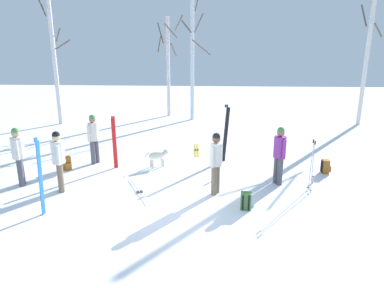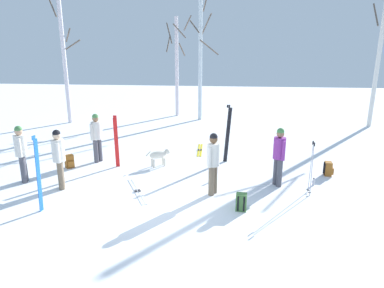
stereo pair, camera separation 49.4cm
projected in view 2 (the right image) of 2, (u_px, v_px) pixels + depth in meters
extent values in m
plane|color=white|center=(150.00, 213.00, 8.16)|extent=(60.00, 60.00, 0.00)
cylinder|color=#72604C|center=(211.00, 181.00, 9.05)|extent=(0.16, 0.16, 0.82)
cylinder|color=#72604C|center=(214.00, 179.00, 9.20)|extent=(0.16, 0.16, 0.82)
cylinder|color=silver|center=(213.00, 154.00, 8.93)|extent=(0.34, 0.34, 0.62)
sphere|color=brown|center=(214.00, 139.00, 8.82)|extent=(0.22, 0.22, 0.22)
sphere|color=black|center=(214.00, 137.00, 8.80)|extent=(0.21, 0.21, 0.21)
cylinder|color=silver|center=(210.00, 157.00, 8.76)|extent=(0.10, 0.10, 0.56)
cylinder|color=silver|center=(217.00, 153.00, 9.11)|extent=(0.10, 0.10, 0.56)
cylinder|color=#4C4C56|center=(279.00, 173.00, 9.62)|extent=(0.16, 0.16, 0.82)
cylinder|color=#4C4C56|center=(276.00, 171.00, 9.79)|extent=(0.16, 0.16, 0.82)
cylinder|color=purple|center=(279.00, 148.00, 9.51)|extent=(0.34, 0.34, 0.62)
sphere|color=#997051|center=(280.00, 134.00, 9.40)|extent=(0.22, 0.22, 0.22)
sphere|color=#4C8C4C|center=(281.00, 132.00, 9.38)|extent=(0.21, 0.21, 0.21)
cylinder|color=purple|center=(284.00, 151.00, 9.32)|extent=(0.10, 0.10, 0.56)
cylinder|color=purple|center=(275.00, 147.00, 9.71)|extent=(0.10, 0.10, 0.56)
cylinder|color=#4C4C56|center=(23.00, 170.00, 9.89)|extent=(0.16, 0.16, 0.82)
cylinder|color=#4C4C56|center=(24.00, 168.00, 10.06)|extent=(0.16, 0.16, 0.82)
cylinder|color=silver|center=(20.00, 145.00, 9.78)|extent=(0.34, 0.34, 0.62)
sphere|color=tan|center=(18.00, 131.00, 9.67)|extent=(0.22, 0.22, 0.22)
sphere|color=#4C8C4C|center=(18.00, 129.00, 9.65)|extent=(0.21, 0.21, 0.21)
cylinder|color=silver|center=(19.00, 148.00, 9.59)|extent=(0.10, 0.10, 0.56)
cylinder|color=silver|center=(22.00, 144.00, 9.98)|extent=(0.10, 0.10, 0.56)
cylinder|color=#72604C|center=(61.00, 176.00, 9.41)|extent=(0.16, 0.16, 0.82)
cylinder|color=#72604C|center=(61.00, 174.00, 9.58)|extent=(0.16, 0.16, 0.82)
cylinder|color=silver|center=(58.00, 150.00, 9.30)|extent=(0.34, 0.34, 0.62)
sphere|color=beige|center=(57.00, 136.00, 9.19)|extent=(0.22, 0.22, 0.22)
sphere|color=black|center=(56.00, 133.00, 9.17)|extent=(0.21, 0.21, 0.21)
cylinder|color=silver|center=(58.00, 153.00, 9.11)|extent=(0.10, 0.10, 0.56)
cylinder|color=silver|center=(59.00, 149.00, 9.50)|extent=(0.10, 0.10, 0.56)
cylinder|color=#4C4C56|center=(96.00, 151.00, 11.72)|extent=(0.16, 0.16, 0.82)
cylinder|color=#4C4C56|center=(100.00, 150.00, 11.87)|extent=(0.16, 0.16, 0.82)
cylinder|color=silver|center=(96.00, 130.00, 11.60)|extent=(0.34, 0.34, 0.62)
sphere|color=#997051|center=(95.00, 119.00, 11.49)|extent=(0.22, 0.22, 0.22)
sphere|color=#4C8C4C|center=(95.00, 117.00, 11.47)|extent=(0.21, 0.21, 0.21)
cylinder|color=silver|center=(92.00, 132.00, 11.44)|extent=(0.10, 0.10, 0.56)
cylinder|color=silver|center=(101.00, 130.00, 11.78)|extent=(0.10, 0.10, 0.56)
ellipsoid|color=beige|center=(158.00, 155.00, 11.32)|extent=(0.62, 0.52, 0.26)
sphere|color=beige|center=(167.00, 152.00, 11.45)|extent=(0.18, 0.18, 0.18)
ellipsoid|color=beige|center=(169.00, 152.00, 11.48)|extent=(0.12, 0.11, 0.06)
cylinder|color=beige|center=(148.00, 154.00, 11.14)|extent=(0.18, 0.14, 0.17)
cylinder|color=beige|center=(163.00, 161.00, 11.54)|extent=(0.07, 0.07, 0.28)
cylinder|color=beige|center=(165.00, 162.00, 11.41)|extent=(0.07, 0.07, 0.28)
cylinder|color=beige|center=(152.00, 162.00, 11.37)|extent=(0.07, 0.07, 0.28)
cylinder|color=beige|center=(154.00, 164.00, 11.24)|extent=(0.07, 0.07, 0.28)
cube|color=red|center=(117.00, 143.00, 11.18)|extent=(0.08, 0.03, 1.67)
cube|color=red|center=(116.00, 117.00, 10.95)|extent=(0.06, 0.03, 0.10)
cube|color=red|center=(115.00, 143.00, 11.18)|extent=(0.08, 0.03, 1.67)
cube|color=red|center=(114.00, 117.00, 10.94)|extent=(0.06, 0.03, 0.10)
cube|color=blue|center=(38.00, 176.00, 8.02)|extent=(0.03, 0.17, 1.80)
cube|color=blue|center=(33.00, 138.00, 7.77)|extent=(0.02, 0.06, 0.10)
cube|color=blue|center=(39.00, 175.00, 8.08)|extent=(0.03, 0.17, 1.80)
cube|color=blue|center=(34.00, 137.00, 7.83)|extent=(0.02, 0.06, 0.10)
cube|color=black|center=(229.00, 135.00, 11.63)|extent=(0.21, 0.03, 1.93)
cube|color=black|center=(229.00, 106.00, 11.36)|extent=(0.06, 0.02, 0.10)
cube|color=black|center=(227.00, 135.00, 11.64)|extent=(0.21, 0.03, 1.93)
cube|color=black|center=(228.00, 106.00, 11.37)|extent=(0.06, 0.02, 0.10)
cube|color=white|center=(135.00, 191.00, 9.39)|extent=(0.94, 1.69, 0.02)
cube|color=#333338|center=(136.00, 191.00, 9.34)|extent=(0.11, 0.14, 0.03)
cube|color=white|center=(139.00, 190.00, 9.42)|extent=(0.94, 1.69, 0.02)
cube|color=#333338|center=(139.00, 190.00, 9.37)|extent=(0.11, 0.14, 0.03)
cube|color=yellow|center=(199.00, 150.00, 13.27)|extent=(0.17, 1.71, 0.02)
cube|color=#333338|center=(199.00, 150.00, 13.21)|extent=(0.07, 0.12, 0.03)
cube|color=yellow|center=(201.00, 150.00, 13.26)|extent=(0.17, 1.71, 0.02)
cube|color=#333338|center=(201.00, 150.00, 13.21)|extent=(0.07, 0.12, 0.03)
cylinder|color=#B2B2BC|center=(310.00, 169.00, 9.12)|extent=(0.02, 0.10, 1.38)
cylinder|color=black|center=(313.00, 143.00, 8.92)|extent=(0.04, 0.04, 0.10)
cylinder|color=black|center=(308.00, 190.00, 9.29)|extent=(0.07, 0.07, 0.01)
cylinder|color=#B2B2BC|center=(312.00, 171.00, 8.97)|extent=(0.02, 0.10, 1.38)
cylinder|color=black|center=(314.00, 144.00, 8.77)|extent=(0.04, 0.04, 0.10)
cylinder|color=black|center=(310.00, 193.00, 9.14)|extent=(0.07, 0.07, 0.01)
cube|color=#99591E|center=(69.00, 161.00, 11.24)|extent=(0.32, 0.33, 0.44)
cube|color=#99591E|center=(71.00, 164.00, 11.17)|extent=(0.18, 0.18, 0.20)
cube|color=black|center=(66.00, 161.00, 11.29)|extent=(0.04, 0.04, 0.37)
cube|color=black|center=(70.00, 160.00, 11.37)|extent=(0.04, 0.04, 0.37)
cube|color=#99591E|center=(328.00, 169.00, 10.54)|extent=(0.21, 0.27, 0.44)
cube|color=#99591E|center=(332.00, 171.00, 10.54)|extent=(0.07, 0.20, 0.20)
cube|color=black|center=(325.00, 169.00, 10.49)|extent=(0.03, 0.04, 0.37)
cube|color=black|center=(324.00, 168.00, 10.63)|extent=(0.03, 0.04, 0.37)
cube|color=#4C7F3F|center=(241.00, 202.00, 8.22)|extent=(0.28, 0.22, 0.44)
cube|color=#4C7F3F|center=(242.00, 202.00, 8.36)|extent=(0.20, 0.08, 0.20)
cube|color=black|center=(244.00, 204.00, 8.10)|extent=(0.04, 0.03, 0.37)
cube|color=black|center=(238.00, 204.00, 8.13)|extent=(0.04, 0.03, 0.37)
cylinder|color=silver|center=(314.00, 182.00, 9.78)|extent=(0.06, 0.06, 0.20)
cylinder|color=black|center=(314.00, 178.00, 9.75)|extent=(0.04, 0.04, 0.02)
cylinder|color=#1E72BF|center=(213.00, 177.00, 10.09)|extent=(0.07, 0.07, 0.24)
cylinder|color=black|center=(213.00, 173.00, 10.05)|extent=(0.04, 0.04, 0.02)
cylinder|color=silver|center=(64.00, 60.00, 17.47)|extent=(0.21, 0.21, 6.65)
cylinder|color=brown|center=(68.00, 35.00, 17.33)|extent=(0.55, 0.52, 0.67)
cylinder|color=brown|center=(71.00, 46.00, 17.85)|extent=(1.26, 0.33, 0.69)
cylinder|color=brown|center=(53.00, 8.00, 16.58)|extent=(0.60, 0.51, 0.89)
cylinder|color=silver|center=(177.00, 68.00, 19.60)|extent=(0.20, 0.20, 5.65)
cylinder|color=brown|center=(179.00, 31.00, 18.73)|extent=(0.71, 0.54, 0.78)
cylinder|color=brown|center=(168.00, 44.00, 19.30)|extent=(0.10, 1.00, 0.92)
cylinder|color=brown|center=(187.00, 23.00, 19.13)|extent=(0.62, 1.27, 0.75)
cylinder|color=brown|center=(182.00, 50.00, 19.19)|extent=(0.30, 0.74, 0.72)
cylinder|color=brown|center=(169.00, 33.00, 18.93)|extent=(0.50, 0.83, 1.18)
cylinder|color=silver|center=(200.00, 62.00, 18.31)|extent=(0.21, 0.21, 6.38)
cylinder|color=brown|center=(205.00, 4.00, 17.60)|extent=(0.32, 0.54, 0.73)
cylinder|color=brown|center=(209.00, 48.00, 17.63)|extent=(0.96, 1.12, 0.79)
cylinder|color=brown|center=(206.00, 24.00, 18.01)|extent=(0.64, 0.69, 1.07)
cylinder|color=brown|center=(195.00, 27.00, 17.60)|extent=(0.62, 0.66, 0.69)
cylinder|color=silver|center=(380.00, 48.00, 16.37)|extent=(0.21, 0.21, 7.83)
cylinder|color=brown|center=(376.00, 15.00, 15.99)|extent=(0.10, 0.87, 1.11)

